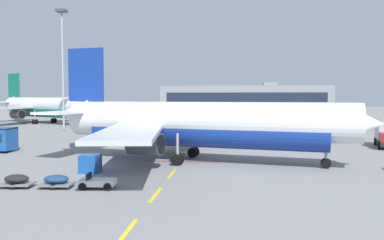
% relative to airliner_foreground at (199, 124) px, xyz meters
% --- Properties ---
extents(ground, '(400.00, 400.00, 0.00)m').
position_rel_airliner_foreground_xyz_m(ground, '(20.20, 17.77, -3.95)').
color(ground, slate).
extents(apron_paint_markings, '(8.00, 97.31, 0.01)m').
position_rel_airliner_foreground_xyz_m(apron_paint_markings, '(-1.80, 15.84, -3.95)').
color(apron_paint_markings, yellow).
rests_on(apron_paint_markings, ground).
extents(airliner_foreground, '(34.62, 33.88, 12.20)m').
position_rel_airliner_foreground_xyz_m(airliner_foreground, '(0.00, 0.00, 0.00)').
color(airliner_foreground, white).
rests_on(airliner_foreground, ground).
extents(airliner_mid_left, '(34.93, 33.11, 12.81)m').
position_rel_airliner_foreground_xyz_m(airliner_mid_left, '(-41.82, 50.77, 0.20)').
color(airliner_mid_left, silver).
rests_on(airliner_mid_left, ground).
extents(baggage_train, '(8.67, 2.05, 1.14)m').
position_rel_airliner_foreground_xyz_m(baggage_train, '(-9.47, -12.52, -3.42)').
color(baggage_train, silver).
rests_on(baggage_train, ground).
extents(uld_cargo_container, '(1.68, 1.64, 1.60)m').
position_rel_airliner_foreground_xyz_m(uld_cargo_container, '(-9.13, -6.70, -3.15)').
color(uld_cargo_container, '#194C9E').
rests_on(uld_cargo_container, ground).
extents(apron_light_mast_near, '(1.80, 1.80, 23.13)m').
position_rel_airliner_foreground_xyz_m(apron_light_mast_near, '(-28.71, 30.83, 10.56)').
color(apron_light_mast_near, slate).
rests_on(apron_light_mast_near, ground).
extents(terminal_satellite, '(77.41, 19.60, 13.20)m').
position_rel_airliner_foreground_xyz_m(terminal_satellite, '(9.32, 142.53, 1.87)').
color(terminal_satellite, gray).
rests_on(terminal_satellite, ground).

